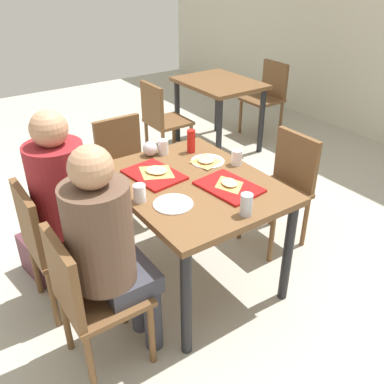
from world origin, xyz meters
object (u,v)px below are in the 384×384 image
main_table (192,195)px  person_in_brown_jacket (108,243)px  soda_can (246,205)px  chair_near_right (87,294)px  handbag (40,257)px  plastic_cup_c (163,147)px  person_in_red (67,196)px  pizza_slice_b (229,183)px  tray_red_near (154,175)px  plastic_cup_b (140,193)px  chair_near_left (50,239)px  plastic_cup_a (237,157)px  pizza_slice_c (206,160)px  paper_plate_center (208,161)px  chair_far_side (284,182)px  background_chair_far (268,93)px  foil_bundle (150,149)px  paper_plate_near_edge (173,204)px  pizza_slice_a (156,171)px  background_table (219,93)px  condiment_bottle (191,141)px  chair_left_end (125,164)px  tray_red_far (229,187)px  background_chair_near (161,117)px

main_table → person_in_brown_jacket: person_in_brown_jacket is taller
soda_can → chair_near_right: bearing=-102.9°
handbag → plastic_cup_c: bearing=78.3°
person_in_red → pizza_slice_b: (0.46, 0.82, 0.03)m
tray_red_near → plastic_cup_b: bearing=-44.7°
chair_near_left → plastic_cup_a: size_ratio=8.45×
pizza_slice_c → pizza_slice_b: bearing=-13.7°
paper_plate_center → chair_far_side: bearing=74.2°
person_in_red → plastic_cup_c: size_ratio=12.55×
handbag → pizza_slice_c: bearing=66.3°
chair_far_side → soda_can: (0.47, -0.80, 0.32)m
main_table → plastic_cup_a: plastic_cup_a is taller
pizza_slice_c → background_chair_far: bearing=127.0°
chair_far_side → plastic_cup_c: bearing=-120.2°
pizza_slice_c → foil_bundle: 0.39m
pizza_slice_c → chair_near_left: bearing=-96.3°
plastic_cup_c → pizza_slice_b: bearing=6.7°
main_table → paper_plate_near_edge: size_ratio=4.98×
person_in_red → pizza_slice_a: (0.08, 0.55, 0.03)m
pizza_slice_c → background_table: size_ratio=0.26×
condiment_bottle → person_in_brown_jacket: bearing=-55.5°
tray_red_near → pizza_slice_c: (0.03, 0.37, 0.01)m
paper_plate_near_edge → plastic_cup_c: (-0.60, 0.30, 0.05)m
plastic_cup_a → background_table: size_ratio=0.11×
tray_red_near → chair_near_left: bearing=-97.0°
plastic_cup_c → pizza_slice_a: bearing=-39.2°
chair_near_right → pizza_slice_b: (-0.09, 0.96, 0.28)m
chair_near_right → paper_plate_near_edge: bearing=100.7°
chair_near_left → plastic_cup_a: 1.25m
chair_near_left → tray_red_near: (0.08, 0.67, 0.26)m
pizza_slice_a → plastic_cup_a: plastic_cup_a is taller
chair_near_right → chair_left_end: (-1.21, 0.82, 0.00)m
chair_near_left → person_in_brown_jacket: 0.62m
chair_left_end → person_in_red: person_in_red is taller
paper_plate_near_edge → background_chair_far: background_chair_far is taller
soda_can → foil_bundle: (-0.93, -0.04, -0.01)m
paper_plate_center → condiment_bottle: (-0.19, 0.00, 0.08)m
person_in_red → tray_red_far: bearing=60.0°
foil_bundle → pizza_slice_b: bearing=13.8°
tray_red_near → background_chair_far: 2.85m
person_in_brown_jacket → plastic_cup_a: bearing=106.1°
foil_bundle → paper_plate_center: bearing=40.8°
background_table → person_in_brown_jacket: bearing=-48.2°
pizza_slice_b → background_chair_near: background_chair_near is taller
chair_near_right → background_chair_far: 3.65m
main_table → plastic_cup_c: (-0.44, 0.07, 0.15)m
chair_near_left → person_in_red: 0.28m
tray_red_near → background_chair_far: (-1.50, 2.41, -0.26)m
pizza_slice_c → background_chair_near: background_chair_near is taller
foil_bundle → background_chair_far: (-1.23, 2.28, -0.31)m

